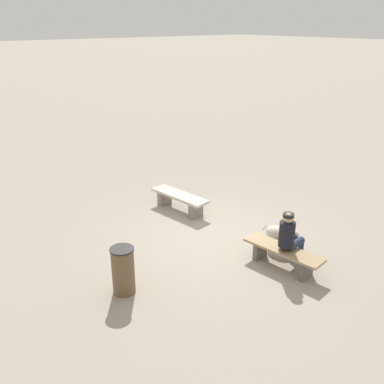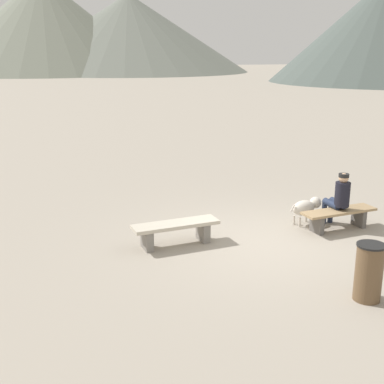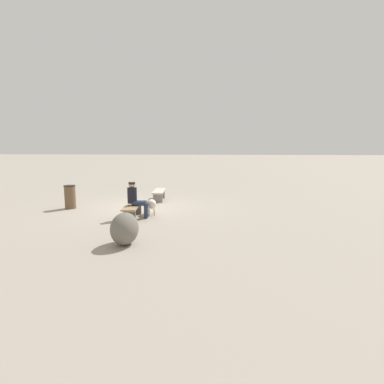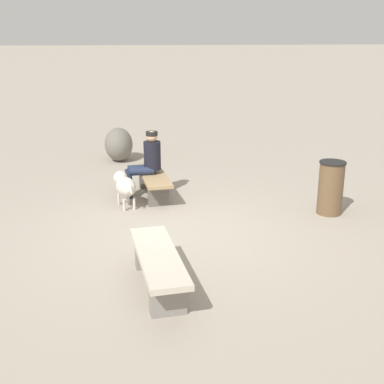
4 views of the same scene
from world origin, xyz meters
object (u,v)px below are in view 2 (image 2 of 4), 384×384
Objects in this scene: seated_person at (339,197)px; dog at (306,207)px; trash_bin at (369,272)px; bench_right at (339,215)px; bench_left at (176,229)px.

seated_person is 1.48× the size of dog.
trash_bin is (-0.76, -3.39, 0.07)m from dog.
seated_person is at bearing -53.43° from dog.
bench_right is 2.06× the size of dog.
trash_bin is (2.24, -2.96, 0.13)m from bench_left.
trash_bin reaches higher than dog.
dog is at bearing 1.04° from bench_left.
seated_person is (3.53, 0.03, 0.37)m from bench_left.
bench_left is at bearing 127.10° from trash_bin.
bench_left is 3.55m from seated_person.
bench_left is at bearing 174.05° from seated_person.
bench_right is (3.49, -0.08, -0.00)m from bench_left.
seated_person reaches higher than dog.
bench_right is at bearing -8.47° from bench_left.
bench_left reaches higher than bench_right.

